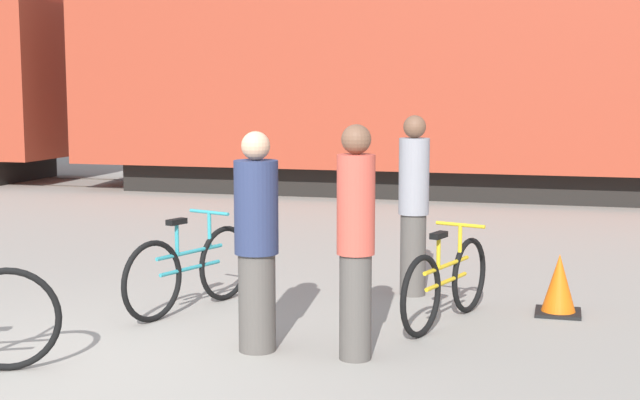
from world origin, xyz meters
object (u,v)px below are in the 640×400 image
object	(u,v)px
freight_train	(386,50)
person_in_red	(356,240)
person_in_grey	(414,204)
traffic_cone	(559,286)
bicycle_yellow	(446,283)
bicycle_teal	(191,269)
person_in_navy	(257,242)

from	to	relation	value
freight_train	person_in_red	world-z (taller)	freight_train
person_in_grey	traffic_cone	world-z (taller)	person_in_grey
bicycle_yellow	person_in_grey	bearing A→B (deg)	114.44
freight_train	traffic_cone	size ratio (longest dim) A/B	68.84
bicycle_yellow	person_in_grey	xyz separation A→B (m)	(-0.46, 1.00, 0.54)
person_in_red	bicycle_teal	bearing A→B (deg)	-47.31
bicycle_teal	person_in_navy	distance (m)	1.52
freight_train	person_in_red	xyz separation A→B (m)	(1.87, -10.66, -1.83)
bicycle_teal	person_in_grey	xyz separation A→B (m)	(1.86, 1.14, 0.52)
person_in_red	freight_train	bearing A→B (deg)	-96.95
person_in_navy	person_in_grey	world-z (taller)	person_in_grey
bicycle_teal	person_in_grey	distance (m)	2.24
person_in_navy	person_in_grey	distance (m)	2.33
bicycle_yellow	traffic_cone	distance (m)	1.11
bicycle_yellow	person_in_navy	world-z (taller)	person_in_navy
bicycle_teal	person_in_navy	world-z (taller)	person_in_navy
bicycle_teal	bicycle_yellow	xyz separation A→B (m)	(2.31, 0.14, -0.02)
bicycle_teal	traffic_cone	world-z (taller)	bicycle_teal
bicycle_teal	person_in_red	distance (m)	2.13
bicycle_yellow	person_in_red	size ratio (longest dim) A/B	0.90
bicycle_yellow	person_in_red	bearing A→B (deg)	-114.13
bicycle_teal	bicycle_yellow	size ratio (longest dim) A/B	1.02
bicycle_yellow	traffic_cone	bearing A→B (deg)	32.48
bicycle_yellow	freight_train	bearing A→B (deg)	104.19
person_in_navy	person_in_grey	bearing A→B (deg)	38.93
person_in_grey	traffic_cone	xyz separation A→B (m)	(1.39, -0.41, -0.65)
traffic_cone	person_in_grey	bearing A→B (deg)	163.65
freight_train	person_in_grey	world-z (taller)	freight_train
bicycle_yellow	person_in_red	xyz separation A→B (m)	(-0.53, -1.18, 0.54)
bicycle_teal	freight_train	bearing A→B (deg)	90.51
person_in_red	person_in_navy	size ratio (longest dim) A/B	1.04
freight_train	bicycle_yellow	distance (m)	10.06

